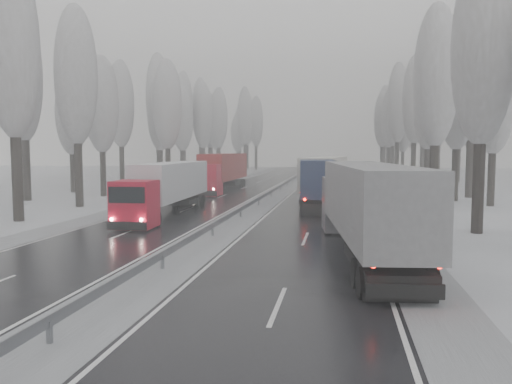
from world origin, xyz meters
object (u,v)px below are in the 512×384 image
(truck_blue_box, at_px, (315,179))
(box_truck_distant, at_px, (330,167))
(truck_red_red, at_px, (222,170))
(truck_red_white, at_px, (168,185))
(truck_grey_tarp, at_px, (365,203))
(truck_cream_box, at_px, (327,175))

(truck_blue_box, distance_m, box_truck_distant, 56.53)
(truck_blue_box, xyz_separation_m, truck_red_red, (-11.60, 13.90, 0.20))
(box_truck_distant, distance_m, truck_red_white, 65.37)
(truck_grey_tarp, height_order, truck_red_white, truck_grey_tarp)
(truck_grey_tarp, xyz_separation_m, box_truck_distant, (-3.20, 76.78, -0.89))
(box_truck_distant, height_order, truck_red_white, truck_red_white)
(box_truck_distant, xyz_separation_m, truck_red_white, (-10.53, -64.51, 0.71))
(truck_blue_box, xyz_separation_m, box_truck_distant, (0.10, 56.53, -0.82))
(truck_blue_box, distance_m, truck_red_red, 18.10)
(truck_red_red, bearing_deg, truck_blue_box, -50.15)
(truck_red_white, height_order, truck_red_red, truck_red_red)
(truck_grey_tarp, relative_size, truck_blue_box, 1.03)
(truck_grey_tarp, xyz_separation_m, truck_red_white, (-13.73, 12.27, -0.18))
(truck_blue_box, bearing_deg, truck_grey_tarp, -85.39)
(truck_blue_box, bearing_deg, truck_red_white, -147.22)
(truck_grey_tarp, height_order, truck_red_red, truck_red_red)
(truck_grey_tarp, xyz_separation_m, truck_blue_box, (-3.30, 20.25, -0.08))
(truck_blue_box, distance_m, truck_red_white, 13.14)
(truck_grey_tarp, height_order, box_truck_distant, truck_grey_tarp)
(truck_red_red, bearing_deg, truck_cream_box, -35.45)
(truck_red_white, xyz_separation_m, truck_red_red, (-1.17, 21.88, 0.31))
(truck_cream_box, xyz_separation_m, truck_red_red, (-12.48, 8.88, 0.14))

